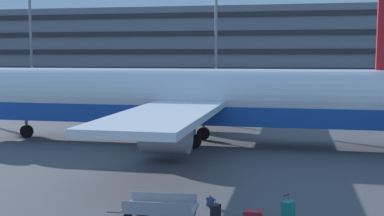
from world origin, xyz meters
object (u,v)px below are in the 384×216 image
suitcase_scuffed (216,215)px  baggage_cart (160,208)px  suitcase_small (288,211)px  backpack_teal (211,202)px  suitcase_navy (253,214)px  airliner (187,100)px

suitcase_scuffed → baggage_cart: (-2.05, 0.29, 0.02)m
suitcase_small → backpack_teal: suitcase_small is taller
suitcase_small → suitcase_navy: 1.33m
airliner → suitcase_scuffed: size_ratio=39.53×
suitcase_navy → backpack_teal: size_ratio=1.47×
airliner → baggage_cart: (2.01, -15.42, -2.55)m
suitcase_navy → backpack_teal: (-1.69, 0.88, 0.08)m
airliner → suitcase_scuffed: bearing=-75.5°
airliner → backpack_teal: airliner is taller
suitcase_navy → backpack_teal: 1.91m
suitcase_navy → suitcase_small: bearing=-17.4°
suitcase_navy → airliner: bearing=109.9°
airliner → backpack_teal: (3.58, -13.67, -2.77)m
suitcase_small → suitcase_navy: size_ratio=1.42×
suitcase_navy → suitcase_scuffed: size_ratio=0.76×
suitcase_small → suitcase_scuffed: (-2.46, -0.77, -0.01)m
airliner → suitcase_small: (6.51, -14.93, -2.56)m
suitcase_scuffed → backpack_teal: 2.10m
airliner → backpack_teal: 14.40m
baggage_cart → suitcase_small: bearing=6.1°
suitcase_scuffed → backpack_teal: size_ratio=1.93×
airliner → suitcase_navy: bearing=-70.1°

